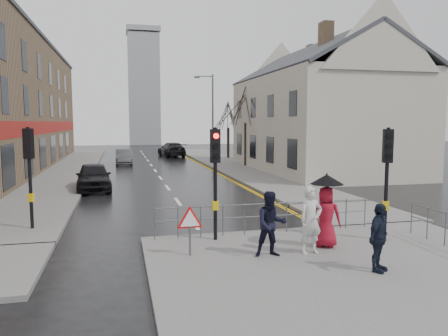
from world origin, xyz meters
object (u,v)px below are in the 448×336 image
car_parked (94,177)px  pedestrian_with_umbrella (326,208)px  pedestrian_b (271,224)px  pedestrian_a (311,220)px  car_mid (124,157)px  pedestrian_d (379,238)px

car_parked → pedestrian_with_umbrella: bearing=-65.7°
pedestrian_b → car_parked: size_ratio=0.39×
pedestrian_a → car_parked: 15.20m
pedestrian_with_umbrella → car_parked: (-7.10, 13.29, -0.52)m
pedestrian_with_umbrella → car_mid: size_ratio=0.52×
pedestrian_b → pedestrian_with_umbrella: (1.82, 0.48, 0.26)m
pedestrian_a → pedestrian_with_umbrella: size_ratio=0.88×
pedestrian_b → car_parked: 14.75m
pedestrian_d → car_parked: 17.16m
pedestrian_with_umbrella → pedestrian_d: size_ratio=1.27×
car_parked → car_mid: 14.66m
pedestrian_d → pedestrian_with_umbrella: bearing=59.9°
pedestrian_a → pedestrian_b: 1.13m
car_mid → pedestrian_d: bearing=-79.4°
pedestrian_with_umbrella → pedestrian_d: bearing=-83.0°
pedestrian_a → pedestrian_with_umbrella: pedestrian_with_umbrella is taller
pedestrian_b → car_mid: pedestrian_b is taller
pedestrian_a → car_mid: (-4.67, 28.33, -0.39)m
pedestrian_d → car_mid: pedestrian_d is taller
pedestrian_a → pedestrian_d: 1.96m
pedestrian_a → car_mid: size_ratio=0.46×
pedestrian_with_umbrella → pedestrian_d: 2.24m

